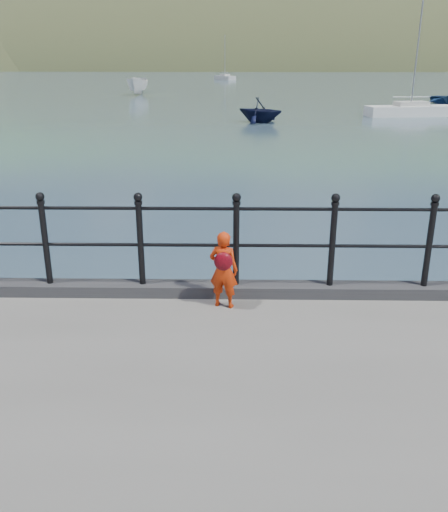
{
  "coord_description": "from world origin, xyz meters",
  "views": [
    {
      "loc": [
        0.56,
        -6.55,
        3.89
      ],
      "look_at": [
        0.45,
        -0.2,
        1.55
      ],
      "focal_mm": 38.0,
      "sensor_mm": 36.0,
      "label": 1
    }
  ],
  "objects_px": {
    "child": "(224,269)",
    "launch_navy": "(260,110)",
    "launch_white": "(138,86)",
    "railing": "(188,234)",
    "sailboat_near": "(410,111)",
    "sailboat_deep": "(225,78)"
  },
  "relations": [
    {
      "from": "child",
      "to": "launch_navy",
      "type": "height_order",
      "value": "child"
    },
    {
      "from": "child",
      "to": "launch_white",
      "type": "bearing_deg",
      "value": -63.79
    },
    {
      "from": "launch_white",
      "to": "launch_navy",
      "type": "relative_size",
      "value": 1.69
    },
    {
      "from": "child",
      "to": "sailboat_deep",
      "type": "height_order",
      "value": "sailboat_deep"
    },
    {
      "from": "sailboat_near",
      "to": "launch_white",
      "type": "bearing_deg",
      "value": 126.46
    },
    {
      "from": "launch_navy",
      "to": "sailboat_deep",
      "type": "height_order",
      "value": "sailboat_deep"
    },
    {
      "from": "railing",
      "to": "launch_white",
      "type": "height_order",
      "value": "railing"
    },
    {
      "from": "child",
      "to": "launch_white",
      "type": "height_order",
      "value": "child"
    },
    {
      "from": "railing",
      "to": "sailboat_deep",
      "type": "bearing_deg",
      "value": 90.66
    },
    {
      "from": "launch_white",
      "to": "sailboat_near",
      "type": "xyz_separation_m",
      "value": [
        22.66,
        -21.73,
        -0.63
      ]
    },
    {
      "from": "railing",
      "to": "sailboat_near",
      "type": "height_order",
      "value": "sailboat_near"
    },
    {
      "from": "sailboat_deep",
      "to": "railing",
      "type": "bearing_deg",
      "value": -30.91
    },
    {
      "from": "launch_navy",
      "to": "launch_white",
      "type": "bearing_deg",
      "value": 55.93
    },
    {
      "from": "railing",
      "to": "child",
      "type": "bearing_deg",
      "value": -37.8
    },
    {
      "from": "launch_white",
      "to": "launch_navy",
      "type": "xyz_separation_m",
      "value": [
        11.98,
        -25.89,
        -0.19
      ]
    },
    {
      "from": "child",
      "to": "launch_white",
      "type": "distance_m",
      "value": 55.73
    },
    {
      "from": "sailboat_near",
      "to": "sailboat_deep",
      "type": "height_order",
      "value": "sailboat_near"
    },
    {
      "from": "launch_white",
      "to": "sailboat_near",
      "type": "bearing_deg",
      "value": -41.42
    },
    {
      "from": "child",
      "to": "sailboat_deep",
      "type": "xyz_separation_m",
      "value": [
        -1.57,
        97.04,
        -1.15
      ]
    },
    {
      "from": "railing",
      "to": "launch_white",
      "type": "relative_size",
      "value": 3.61
    },
    {
      "from": "child",
      "to": "launch_white",
      "type": "relative_size",
      "value": 0.19
    },
    {
      "from": "launch_white",
      "to": "launch_navy",
      "type": "height_order",
      "value": "launch_white"
    }
  ]
}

